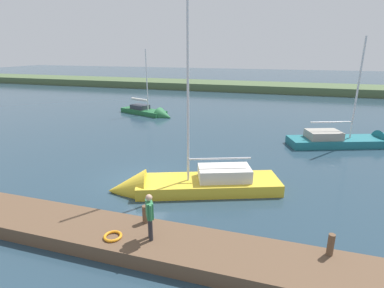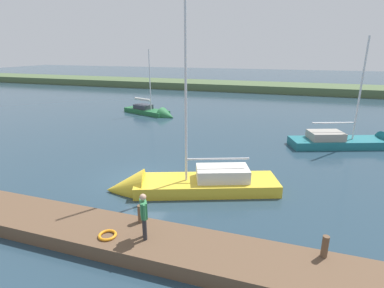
{
  "view_description": "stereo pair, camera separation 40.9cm",
  "coord_description": "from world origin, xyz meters",
  "px_view_note": "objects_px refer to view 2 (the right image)",
  "views": [
    {
      "loc": [
        -7.29,
        13.79,
        6.93
      ],
      "look_at": [
        -1.88,
        -3.89,
        1.08
      ],
      "focal_mm": 28.21,
      "sensor_mm": 36.0,
      "label": 1
    },
    {
      "loc": [
        -7.68,
        13.67,
        6.93
      ],
      "look_at": [
        -1.88,
        -3.89,
        1.08
      ],
      "focal_mm": 28.21,
      "sensor_mm": 36.0,
      "label": 2
    }
  ],
  "objects_px": {
    "mooring_post_near": "(325,246)",
    "sailboat_mid_channel": "(182,187)",
    "sailboat_behind_pier": "(153,113)",
    "mooring_post_far": "(141,214)",
    "life_ring_buoy": "(107,235)",
    "sailboat_near_dock": "(355,144)",
    "person_on_dock": "(144,213)"
  },
  "relations": [
    {
      "from": "mooring_post_near",
      "to": "sailboat_mid_channel",
      "type": "height_order",
      "value": "sailboat_mid_channel"
    },
    {
      "from": "sailboat_behind_pier",
      "to": "sailboat_mid_channel",
      "type": "relative_size",
      "value": 0.71
    },
    {
      "from": "sailboat_behind_pier",
      "to": "sailboat_mid_channel",
      "type": "xyz_separation_m",
      "value": [
        -9.38,
        16.56,
        0.05
      ]
    },
    {
      "from": "mooring_post_near",
      "to": "mooring_post_far",
      "type": "relative_size",
      "value": 1.07
    },
    {
      "from": "life_ring_buoy",
      "to": "sailboat_near_dock",
      "type": "relative_size",
      "value": 0.08
    },
    {
      "from": "mooring_post_far",
      "to": "sailboat_behind_pier",
      "type": "relative_size",
      "value": 0.09
    },
    {
      "from": "mooring_post_near",
      "to": "person_on_dock",
      "type": "distance_m",
      "value": 6.01
    },
    {
      "from": "sailboat_behind_pier",
      "to": "sailboat_mid_channel",
      "type": "bearing_deg",
      "value": -39.99
    },
    {
      "from": "mooring_post_near",
      "to": "sailboat_behind_pier",
      "type": "bearing_deg",
      "value": -52.64
    },
    {
      "from": "mooring_post_far",
      "to": "person_on_dock",
      "type": "height_order",
      "value": "person_on_dock"
    },
    {
      "from": "sailboat_behind_pier",
      "to": "person_on_dock",
      "type": "bearing_deg",
      "value": -44.98
    },
    {
      "from": "mooring_post_near",
      "to": "life_ring_buoy",
      "type": "bearing_deg",
      "value": 9.76
    },
    {
      "from": "person_on_dock",
      "to": "sailboat_mid_channel",
      "type": "bearing_deg",
      "value": 62.35
    },
    {
      "from": "mooring_post_far",
      "to": "sailboat_behind_pier",
      "type": "bearing_deg",
      "value": -65.92
    },
    {
      "from": "sailboat_mid_channel",
      "to": "life_ring_buoy",
      "type": "bearing_deg",
      "value": 60.27
    },
    {
      "from": "life_ring_buoy",
      "to": "sailboat_behind_pier",
      "type": "height_order",
      "value": "sailboat_behind_pier"
    },
    {
      "from": "mooring_post_near",
      "to": "sailboat_behind_pier",
      "type": "distance_m",
      "value": 25.94
    },
    {
      "from": "sailboat_behind_pier",
      "to": "life_ring_buoy",
      "type": "bearing_deg",
      "value": -48.23
    },
    {
      "from": "life_ring_buoy",
      "to": "sailboat_near_dock",
      "type": "height_order",
      "value": "sailboat_near_dock"
    },
    {
      "from": "life_ring_buoy",
      "to": "sailboat_behind_pier",
      "type": "xyz_separation_m",
      "value": [
        8.52,
        -21.85,
        -0.44
      ]
    },
    {
      "from": "mooring_post_far",
      "to": "sailboat_behind_pier",
      "type": "xyz_separation_m",
      "value": [
        9.21,
        -20.61,
        -0.74
      ]
    },
    {
      "from": "sailboat_behind_pier",
      "to": "mooring_post_near",
      "type": "bearing_deg",
      "value": -32.17
    },
    {
      "from": "mooring_post_far",
      "to": "sailboat_behind_pier",
      "type": "height_order",
      "value": "sailboat_behind_pier"
    },
    {
      "from": "mooring_post_far",
      "to": "life_ring_buoy",
      "type": "height_order",
      "value": "mooring_post_far"
    },
    {
      "from": "sailboat_behind_pier",
      "to": "mooring_post_far",
      "type": "bearing_deg",
      "value": -45.46
    },
    {
      "from": "sailboat_mid_channel",
      "to": "person_on_dock",
      "type": "relative_size",
      "value": 6.38
    },
    {
      "from": "mooring_post_far",
      "to": "life_ring_buoy",
      "type": "distance_m",
      "value": 1.45
    },
    {
      "from": "mooring_post_far",
      "to": "person_on_dock",
      "type": "distance_m",
      "value": 1.26
    },
    {
      "from": "mooring_post_far",
      "to": "sailboat_near_dock",
      "type": "bearing_deg",
      "value": -123.36
    },
    {
      "from": "sailboat_near_dock",
      "to": "life_ring_buoy",
      "type": "bearing_deg",
      "value": -143.09
    },
    {
      "from": "mooring_post_near",
      "to": "sailboat_near_dock",
      "type": "bearing_deg",
      "value": -102.57
    },
    {
      "from": "sailboat_mid_channel",
      "to": "sailboat_near_dock",
      "type": "bearing_deg",
      "value": -152.01
    }
  ]
}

